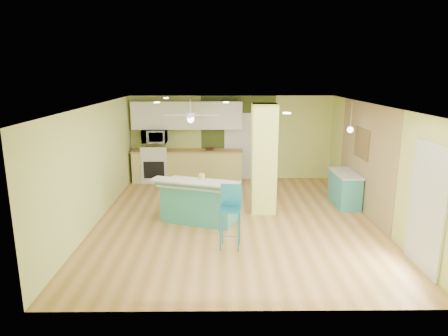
% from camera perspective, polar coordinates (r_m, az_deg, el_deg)
% --- Properties ---
extents(floor, '(6.00, 7.00, 0.01)m').
position_cam_1_polar(floor, '(8.91, 1.67, -7.32)').
color(floor, '#9F7037').
rests_on(floor, ground).
extents(ceiling, '(6.00, 7.00, 0.01)m').
position_cam_1_polar(ceiling, '(8.35, 1.78, 8.99)').
color(ceiling, white).
rests_on(ceiling, wall_back).
extents(wall_back, '(6.00, 0.01, 2.50)m').
position_cam_1_polar(wall_back, '(11.98, 1.06, 4.32)').
color(wall_back, '#C9D270').
rests_on(wall_back, floor).
extents(wall_front, '(6.00, 0.01, 2.50)m').
position_cam_1_polar(wall_front, '(5.19, 3.27, -8.12)').
color(wall_front, '#C9D270').
rests_on(wall_front, floor).
extents(wall_left, '(0.01, 7.00, 2.50)m').
position_cam_1_polar(wall_left, '(8.94, -17.90, 0.50)').
color(wall_left, '#C9D270').
rests_on(wall_left, floor).
extents(wall_right, '(0.01, 7.00, 2.50)m').
position_cam_1_polar(wall_right, '(9.17, 20.84, 0.57)').
color(wall_right, '#C9D270').
rests_on(wall_right, floor).
extents(wood_panel, '(0.02, 3.40, 2.50)m').
position_cam_1_polar(wood_panel, '(9.71, 19.49, 1.37)').
color(wood_panel, '#8F7651').
rests_on(wood_panel, floor).
extents(olive_accent, '(2.20, 0.02, 2.50)m').
position_cam_1_polar(olive_accent, '(11.97, 2.02, 4.31)').
color(olive_accent, '#3D481D').
rests_on(olive_accent, floor).
extents(interior_door, '(0.82, 0.05, 2.00)m').
position_cam_1_polar(interior_door, '(11.99, 2.02, 3.11)').
color(interior_door, silver).
rests_on(interior_door, floor).
extents(french_door, '(0.04, 1.08, 2.10)m').
position_cam_1_polar(french_door, '(7.19, 27.00, -5.10)').
color(french_door, silver).
rests_on(french_door, floor).
extents(column, '(0.55, 0.55, 2.50)m').
position_cam_1_polar(column, '(9.08, 5.70, 1.28)').
color(column, '#D8E068').
rests_on(column, floor).
extents(kitchen_run, '(3.25, 0.63, 0.94)m').
position_cam_1_polar(kitchen_run, '(11.87, -5.20, 0.34)').
color(kitchen_run, tan).
rests_on(kitchen_run, floor).
extents(stove, '(0.76, 0.66, 1.08)m').
position_cam_1_polar(stove, '(11.98, -9.74, 0.26)').
color(stove, silver).
rests_on(stove, floor).
extents(upper_cabinets, '(3.20, 0.34, 0.80)m').
position_cam_1_polar(upper_cabinets, '(11.74, -5.31, 7.52)').
color(upper_cabinets, white).
rests_on(upper_cabinets, wall_back).
extents(microwave, '(0.70, 0.48, 0.39)m').
position_cam_1_polar(microwave, '(11.82, -9.90, 4.48)').
color(microwave, silver).
rests_on(microwave, wall_back).
extents(ceiling_fan, '(1.41, 1.41, 0.61)m').
position_cam_1_polar(ceiling_fan, '(10.40, -4.80, 7.48)').
color(ceiling_fan, white).
rests_on(ceiling_fan, ceiling).
extents(pendant_lamp, '(0.14, 0.14, 0.69)m').
position_cam_1_polar(pendant_lamp, '(9.64, 17.59, 5.26)').
color(pendant_lamp, white).
rests_on(pendant_lamp, ceiling).
extents(wall_decor, '(0.03, 0.90, 0.70)m').
position_cam_1_polar(wall_decor, '(9.83, 19.11, 3.32)').
color(wall_decor, brown).
rests_on(wall_decor, wood_panel).
extents(peninsula, '(1.95, 1.48, 0.98)m').
position_cam_1_polar(peninsula, '(8.68, -3.51, -4.71)').
color(peninsula, teal).
rests_on(peninsula, floor).
extents(bar_stool, '(0.43, 0.43, 1.18)m').
position_cam_1_polar(bar_stool, '(7.31, 0.96, -5.45)').
color(bar_stool, teal).
rests_on(bar_stool, floor).
extents(side_counter, '(0.53, 1.24, 0.80)m').
position_cam_1_polar(side_counter, '(10.19, 16.83, -2.80)').
color(side_counter, teal).
rests_on(side_counter, floor).
extents(fruit_bowl, '(0.28, 0.28, 0.06)m').
position_cam_1_polar(fruit_bowl, '(11.73, -2.10, 2.73)').
color(fruit_bowl, '#3B2318').
rests_on(fruit_bowl, kitchen_run).
extents(canister, '(0.14, 0.14, 0.15)m').
position_cam_1_polar(canister, '(8.73, -3.21, -1.34)').
color(canister, gold).
rests_on(canister, peninsula).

